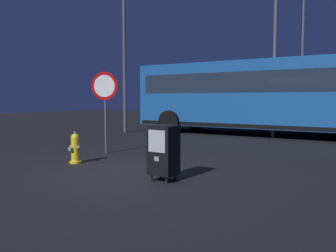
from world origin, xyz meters
The scene contains 9 objects.
ground_plane centered at (0.00, 0.00, 0.00)m, with size 60.00×60.00×0.00m, color black.
fire_hydrant centered at (-1.68, 0.25, 0.35)m, with size 0.33×0.32×0.75m.
newspaper_box_primary centered at (1.01, 0.03, 0.57)m, with size 0.48×0.42×1.02m.
stop_sign centered at (-2.15, 1.71, 1.60)m, with size 0.71×0.31×2.23m.
bus_near centered at (-0.27, 8.73, 1.71)m, with size 10.62×3.25×3.00m.
bus_far centered at (-1.06, 12.34, 1.71)m, with size 10.75×4.01×3.00m.
street_light_near_right centered at (-5.76, 6.50, 4.69)m, with size 0.32×0.32×8.21m.
street_light_far_left centered at (0.64, 11.27, 4.46)m, with size 0.32×0.32×7.77m.
street_light_far_right centered at (0.39, 8.20, 4.81)m, with size 0.32×0.32×8.46m.
Camera 1 is at (4.62, -4.99, 1.50)m, focal length 36.60 mm.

